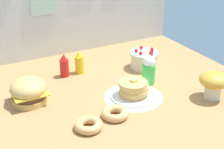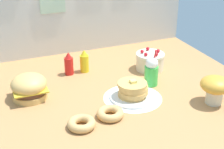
# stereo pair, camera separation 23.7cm
# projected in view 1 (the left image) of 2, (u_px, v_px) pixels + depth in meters

# --- Properties ---
(ground_plane) EXTENTS (2.30, 2.01, 0.02)m
(ground_plane) POSITION_uv_depth(u_px,v_px,m) (115.00, 96.00, 2.64)
(ground_plane) COLOR #B27F4C
(back_wall) EXTENTS (2.30, 0.04, 1.02)m
(back_wall) POSITION_uv_depth(u_px,v_px,m) (65.00, 2.00, 3.21)
(back_wall) COLOR beige
(back_wall) RESTS_ON ground_plane
(doily_mat) EXTENTS (0.45, 0.45, 0.00)m
(doily_mat) POSITION_uv_depth(u_px,v_px,m) (133.00, 97.00, 2.61)
(doily_mat) COLOR white
(doily_mat) RESTS_ON ground_plane
(burger) EXTENTS (0.27, 0.27, 0.19)m
(burger) POSITION_uv_depth(u_px,v_px,m) (29.00, 91.00, 2.51)
(burger) COLOR #DBA859
(burger) RESTS_ON ground_plane
(pancake_stack) EXTENTS (0.35, 0.35, 0.15)m
(pancake_stack) POSITION_uv_depth(u_px,v_px,m) (133.00, 90.00, 2.59)
(pancake_stack) COLOR white
(pancake_stack) RESTS_ON doily_mat
(layer_cake) EXTENTS (0.25, 0.25, 0.19)m
(layer_cake) POSITION_uv_depth(u_px,v_px,m) (144.00, 60.00, 3.07)
(layer_cake) COLOR beige
(layer_cake) RESTS_ON ground_plane
(ketchup_bottle) EXTENTS (0.08, 0.08, 0.20)m
(ketchup_bottle) POSITION_uv_depth(u_px,v_px,m) (64.00, 66.00, 2.91)
(ketchup_bottle) COLOR red
(ketchup_bottle) RESTS_ON ground_plane
(mustard_bottle) EXTENTS (0.08, 0.08, 0.20)m
(mustard_bottle) POSITION_uv_depth(u_px,v_px,m) (79.00, 63.00, 2.97)
(mustard_bottle) COLOR yellow
(mustard_bottle) RESTS_ON ground_plane
(cream_soda_cup) EXTENTS (0.11, 0.11, 0.31)m
(cream_soda_cup) POSITION_uv_depth(u_px,v_px,m) (149.00, 70.00, 2.78)
(cream_soda_cup) COLOR green
(cream_soda_cup) RESTS_ON ground_plane
(donut_pink_glaze) EXTENTS (0.19, 0.19, 0.06)m
(donut_pink_glaze) POSITION_uv_depth(u_px,v_px,m) (89.00, 125.00, 2.22)
(donut_pink_glaze) COLOR tan
(donut_pink_glaze) RESTS_ON ground_plane
(donut_chocolate) EXTENTS (0.19, 0.19, 0.06)m
(donut_chocolate) POSITION_uv_depth(u_px,v_px,m) (115.00, 113.00, 2.35)
(donut_chocolate) COLOR tan
(donut_chocolate) RESTS_ON ground_plane
(mushroom_stool) EXTENTS (0.22, 0.22, 0.21)m
(mushroom_stool) POSITION_uv_depth(u_px,v_px,m) (214.00, 82.00, 2.55)
(mushroom_stool) COLOR beige
(mushroom_stool) RESTS_ON ground_plane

